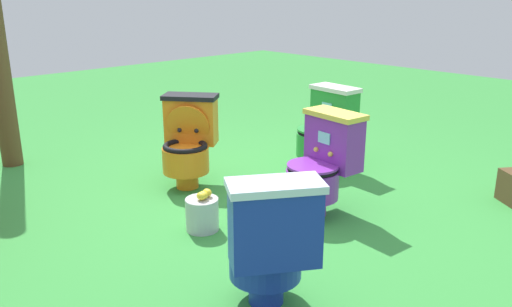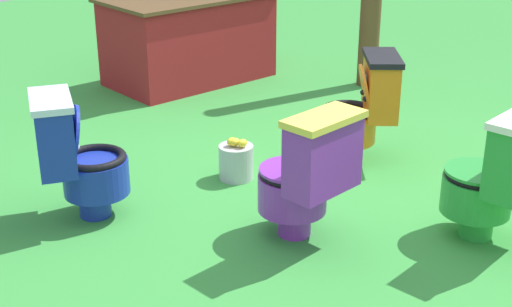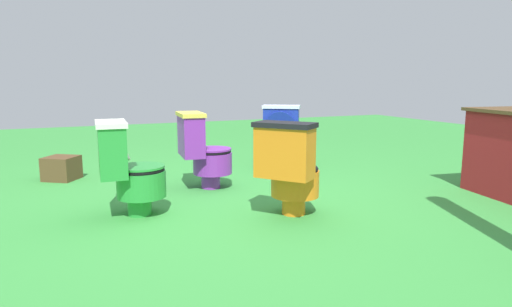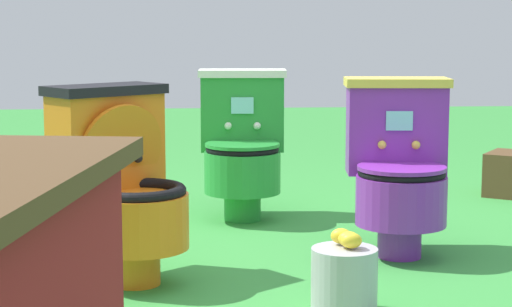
{
  "view_description": "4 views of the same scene",
  "coord_description": "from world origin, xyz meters",
  "px_view_note": "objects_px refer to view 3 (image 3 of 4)",
  "views": [
    {
      "loc": [
        -2.75,
        2.52,
        1.55
      ],
      "look_at": [
        -0.1,
        0.0,
        0.4
      ],
      "focal_mm": 37.14,
      "sensor_mm": 36.0,
      "label": 1
    },
    {
      "loc": [
        -3.32,
        -2.18,
        1.9
      ],
      "look_at": [
        -0.54,
        0.09,
        0.41
      ],
      "focal_mm": 50.43,
      "sensor_mm": 36.0,
      "label": 2
    },
    {
      "loc": [
        3.49,
        -1.46,
        1.03
      ],
      "look_at": [
        -0.29,
        0.21,
        0.34
      ],
      "focal_mm": 31.54,
      "sensor_mm": 36.0,
      "label": 3
    },
    {
      "loc": [
        0.34,
        3.48,
        0.95
      ],
      "look_at": [
        0.07,
        -0.16,
        0.44
      ],
      "focal_mm": 64.66,
      "sensor_mm": 36.0,
      "label": 4
    }
  ],
  "objects_px": {
    "toilet_purple": "(203,150)",
    "lemon_bucket": "(295,177)",
    "toilet_orange": "(290,168)",
    "small_crate": "(62,168)",
    "toilet_green": "(128,168)",
    "toilet_blue": "(280,136)"
  },
  "relations": [
    {
      "from": "toilet_green",
      "to": "toilet_purple",
      "type": "relative_size",
      "value": 1.0
    },
    {
      "from": "toilet_orange",
      "to": "lemon_bucket",
      "type": "height_order",
      "value": "toilet_orange"
    },
    {
      "from": "toilet_purple",
      "to": "lemon_bucket",
      "type": "distance_m",
      "value": 0.9
    },
    {
      "from": "toilet_green",
      "to": "small_crate",
      "type": "xyz_separation_m",
      "value": [
        -1.55,
        -0.46,
        -0.25
      ]
    },
    {
      "from": "toilet_purple",
      "to": "lemon_bucket",
      "type": "xyz_separation_m",
      "value": [
        0.36,
        0.79,
        -0.25
      ]
    },
    {
      "from": "toilet_blue",
      "to": "small_crate",
      "type": "distance_m",
      "value": 2.39
    },
    {
      "from": "toilet_green",
      "to": "toilet_blue",
      "type": "bearing_deg",
      "value": 126.12
    },
    {
      "from": "toilet_green",
      "to": "toilet_blue",
      "type": "xyz_separation_m",
      "value": [
        -1.2,
        1.89,
        0.0
      ]
    },
    {
      "from": "toilet_blue",
      "to": "lemon_bucket",
      "type": "xyz_separation_m",
      "value": [
        0.96,
        -0.33,
        -0.26
      ]
    },
    {
      "from": "toilet_orange",
      "to": "lemon_bucket",
      "type": "distance_m",
      "value": 0.91
    },
    {
      "from": "toilet_orange",
      "to": "lemon_bucket",
      "type": "bearing_deg",
      "value": 110.89
    },
    {
      "from": "toilet_blue",
      "to": "lemon_bucket",
      "type": "distance_m",
      "value": 1.04
    },
    {
      "from": "toilet_green",
      "to": "toilet_purple",
      "type": "xyz_separation_m",
      "value": [
        -0.6,
        0.77,
        0.0
      ]
    },
    {
      "from": "toilet_orange",
      "to": "toilet_green",
      "type": "bearing_deg",
      "value": -152.63
    },
    {
      "from": "toilet_green",
      "to": "small_crate",
      "type": "relative_size",
      "value": 2.41
    },
    {
      "from": "toilet_green",
      "to": "small_crate",
      "type": "bearing_deg",
      "value": -159.85
    },
    {
      "from": "toilet_purple",
      "to": "small_crate",
      "type": "relative_size",
      "value": 2.41
    },
    {
      "from": "toilet_orange",
      "to": "toilet_blue",
      "type": "relative_size",
      "value": 1.0
    },
    {
      "from": "toilet_purple",
      "to": "toilet_blue",
      "type": "xyz_separation_m",
      "value": [
        -0.6,
        1.12,
        0.0
      ]
    },
    {
      "from": "toilet_orange",
      "to": "toilet_blue",
      "type": "xyz_separation_m",
      "value": [
        -1.71,
        0.78,
        0.0
      ]
    },
    {
      "from": "toilet_orange",
      "to": "small_crate",
      "type": "distance_m",
      "value": 2.6
    },
    {
      "from": "toilet_blue",
      "to": "small_crate",
      "type": "relative_size",
      "value": 2.41
    }
  ]
}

